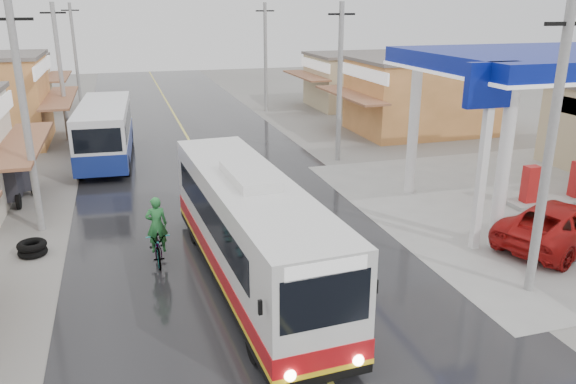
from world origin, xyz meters
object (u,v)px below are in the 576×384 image
object	(u,v)px
coach_bus	(250,229)
tricycle_far	(11,174)
cyclist	(158,240)
second_bus	(105,131)
tricycle_near	(1,178)
tyre_stack	(32,248)
jeepney	(559,224)

from	to	relation	value
coach_bus	tricycle_far	world-z (taller)	coach_bus
cyclist	tricycle_far	distance (m)	10.32
coach_bus	cyclist	xyz separation A→B (m)	(-2.52, 2.19, -0.92)
second_bus	cyclist	bearing A→B (deg)	-79.79
tricycle_near	tyre_stack	bearing A→B (deg)	-73.36
tricycle_far	tricycle_near	bearing A→B (deg)	-123.47
second_bus	tyre_stack	bearing A→B (deg)	-98.15
tricycle_far	cyclist	bearing A→B (deg)	-82.05
second_bus	tricycle_far	distance (m)	6.03
jeepney	tricycle_far	world-z (taller)	tricycle_far
jeepney	cyclist	xyz separation A→B (m)	(-13.20, 2.59, -0.00)
second_bus	tyre_stack	world-z (taller)	second_bus
cyclist	tricycle_near	xyz separation A→B (m)	(-5.71, 7.55, 0.34)
cyclist	tricycle_far	world-z (taller)	cyclist
tricycle_far	tyre_stack	size ratio (longest dim) A/B	2.41
tyre_stack	cyclist	bearing A→B (deg)	-22.92
jeepney	second_bus	bearing A→B (deg)	19.62
tricycle_near	tyre_stack	distance (m)	6.20
second_bus	tyre_stack	xyz separation A→B (m)	(-2.35, -11.58, -1.36)
tricycle_far	tyre_stack	distance (m)	7.25
coach_bus	tricycle_far	bearing A→B (deg)	123.25
jeepney	cyclist	world-z (taller)	cyclist
coach_bus	jeepney	xyz separation A→B (m)	(10.68, -0.41, -0.92)
tricycle_near	tyre_stack	size ratio (longest dim) A/B	2.63
tricycle_near	tricycle_far	world-z (taller)	tricycle_near
coach_bus	tricycle_far	xyz separation A→B (m)	(-8.04, 10.90, -0.76)
tricycle_near	tricycle_far	xyz separation A→B (m)	(0.19, 1.17, -0.18)
second_bus	tricycle_near	world-z (taller)	second_bus
tricycle_far	second_bus	bearing A→B (deg)	24.75
coach_bus	cyclist	bearing A→B (deg)	135.89
coach_bus	tyre_stack	xyz separation A→B (m)	(-6.47, 3.86, -1.42)
cyclist	coach_bus	bearing A→B (deg)	-40.47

